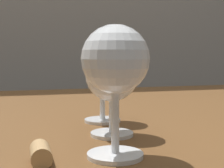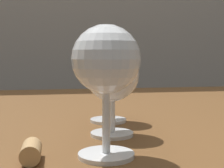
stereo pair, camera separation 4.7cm
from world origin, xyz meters
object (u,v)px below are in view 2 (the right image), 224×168
at_px(wine_glass_white, 106,64).
at_px(wine_glass_rose, 108,65).
at_px(wine_glass_port, 112,77).
at_px(cork, 32,151).

relative_size(wine_glass_white, wine_glass_rose, 1.07).
bearing_deg(wine_glass_white, wine_glass_port, 76.53).
distance_m(wine_glass_white, wine_glass_port, 0.10).
xyz_separation_m(wine_glass_port, cork, (-0.11, -0.10, -0.07)).
xyz_separation_m(wine_glass_rose, cork, (-0.12, -0.20, -0.09)).
height_order(wine_glass_port, wine_glass_rose, wine_glass_rose).
xyz_separation_m(wine_glass_white, wine_glass_port, (0.02, 0.10, -0.02)).
bearing_deg(wine_glass_port, wine_glass_white, -103.47).
bearing_deg(wine_glass_rose, wine_glass_port, -96.10).
xyz_separation_m(wine_glass_white, wine_glass_rose, (0.03, 0.20, -0.01)).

